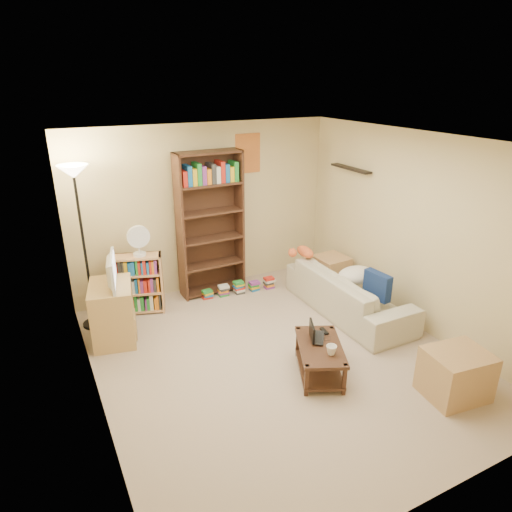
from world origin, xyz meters
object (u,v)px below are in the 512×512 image
tabby_cat (303,252)px  television (107,271)px  tv_stand (113,313)px  short_bookshelf (139,284)px  sofa (348,292)px  floor_lamp (77,201)px  end_cabinet (456,374)px  tall_bookshelf (210,221)px  desk_fan (139,240)px  mug (331,350)px  coffee_table (320,356)px  side_table (331,273)px  laptop (322,338)px

tabby_cat → television: bearing=-179.4°
tv_stand → short_bookshelf: (0.47, 0.58, 0.05)m
sofa → short_bookshelf: short_bookshelf is taller
tv_stand → floor_lamp: 1.43m
floor_lamp → end_cabinet: size_ratio=3.50×
tall_bookshelf → desk_fan: bearing=-171.2°
television → floor_lamp: floor_lamp is taller
television → tabby_cat: bearing=-77.5°
sofa → mug: size_ratio=13.31×
sofa → desk_fan: 2.95m
television → desk_fan: 0.76m
tv_stand → sofa: bearing=-2.0°
coffee_table → television: television is taller
side_table → television: bearing=179.7°
mug → short_bookshelf: short_bookshelf is taller
laptop → tabby_cat: bearing=12.6°
tv_stand → side_table: bearing=11.6°
sofa → end_cabinet: sofa is taller
desk_fan → laptop: bearing=-57.0°
short_bookshelf → floor_lamp: bearing=-154.8°
tabby_cat → coffee_table: size_ratio=0.49×
tabby_cat → tv_stand: 2.81m
tabby_cat → coffee_table: bearing=-116.8°
tabby_cat → coffee_table: tabby_cat is taller
sofa → laptop: (-1.09, -0.93, 0.08)m
mug → end_cabinet: 1.28m
mug → tall_bookshelf: bearing=95.6°
desk_fan → tall_bookshelf: bearing=9.6°
laptop → mug: size_ratio=2.32×
television → mug: bearing=-124.5°
sofa → tabby_cat: (-0.26, 0.79, 0.38)m
coffee_table → mug: mug is taller
mug → side_table: (1.41, 1.95, -0.16)m
floor_lamp → laptop: bearing=-45.5°
tabby_cat → tall_bookshelf: (-1.17, 0.69, 0.45)m
mug → side_table: 2.41m
tabby_cat → laptop: 1.93m
laptop → mug: bearing=-158.2°
desk_fan → side_table: 2.94m
tv_stand → television: television is taller
sofa → coffee_table: size_ratio=2.16×
tv_stand → desk_fan: size_ratio=1.73×
coffee_table → side_table: size_ratio=1.80×
sofa → end_cabinet: bearing=176.1°
short_bookshelf → tall_bookshelf: bearing=24.3°
tv_stand → mug: bearing=-34.5°
tabby_cat → laptop: size_ratio=1.31×
tabby_cat → side_table: (0.50, -0.05, -0.42)m
floor_lamp → tabby_cat: bearing=-8.8°
tabby_cat → end_cabinet: bearing=-87.4°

